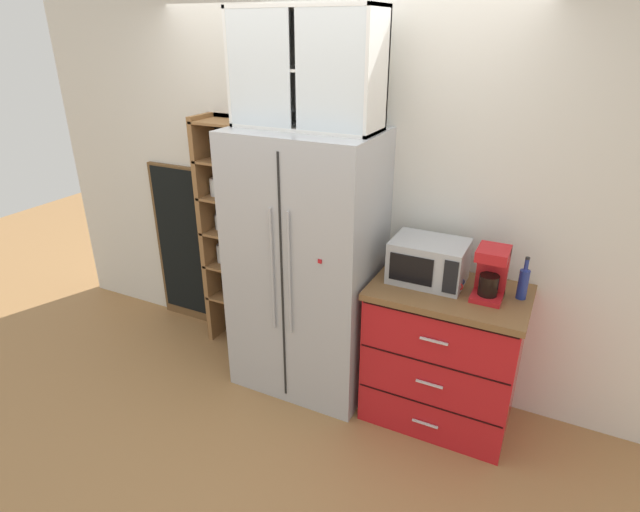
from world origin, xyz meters
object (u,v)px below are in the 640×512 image
microwave (429,261)px  mug_red (450,285)px  refrigerator (307,266)px  mug_navy (452,280)px  coffee_maker (491,272)px  bottle_cobalt (524,281)px  chalkboard_menu (186,246)px  bottle_clear (451,276)px

microwave → mug_red: bearing=-28.3°
microwave → mug_red: microwave is taller
refrigerator → mug_navy: (0.95, 0.05, 0.08)m
refrigerator → mug_red: (0.95, -0.01, 0.08)m
refrigerator → microwave: (0.79, 0.08, 0.16)m
mug_navy → coffee_maker: bearing=-4.5°
bottle_cobalt → chalkboard_menu: 2.67m
bottle_clear → bottle_cobalt: 0.40m
coffee_maker → mug_red: coffee_maker is taller
refrigerator → mug_navy: bearing=3.2°
refrigerator → chalkboard_menu: bearing=167.2°
mug_navy → bottle_clear: (-0.00, -0.06, 0.06)m
refrigerator → bottle_cobalt: bearing=4.3°
coffee_maker → microwave: bearing=173.5°
mug_red → mug_navy: (0.00, 0.06, 0.00)m
microwave → bottle_cobalt: 0.54m
refrigerator → coffee_maker: (1.16, 0.04, 0.19)m
coffee_maker → mug_red: size_ratio=2.49×
mug_red → bottle_cobalt: 0.41m
chalkboard_menu → mug_red: bearing=-7.6°
microwave → chalkboard_menu: chalkboard_menu is taller
refrigerator → mug_red: 0.95m
mug_red → chalkboard_menu: size_ratio=0.09×
bottle_clear → mug_red: bearing=-55.6°
microwave → bottle_clear: size_ratio=1.82×
coffee_maker → bottle_clear: coffee_maker is taller
microwave → bottle_cobalt: size_ratio=1.72×
refrigerator → mug_red: bearing=-0.3°
chalkboard_menu → mug_navy: bearing=-6.1°
bottle_clear → chalkboard_menu: chalkboard_menu is taller
bottle_cobalt → mug_navy: bearing=-173.1°
coffee_maker → refrigerator: bearing=-178.2°
mug_red → bottle_clear: bottle_clear is taller
microwave → chalkboard_menu: (-2.09, 0.22, -0.37)m
mug_red → mug_navy: 0.06m
chalkboard_menu → refrigerator: bearing=-12.8°
mug_red → bottle_cobalt: bottle_cobalt is taller
microwave → mug_navy: size_ratio=3.78×
coffee_maker → mug_navy: bearing=175.5°
refrigerator → chalkboard_menu: (-1.30, 0.30, -0.21)m
bottle_clear → chalkboard_menu: 2.30m
mug_navy → bottle_cobalt: (0.39, 0.05, 0.06)m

